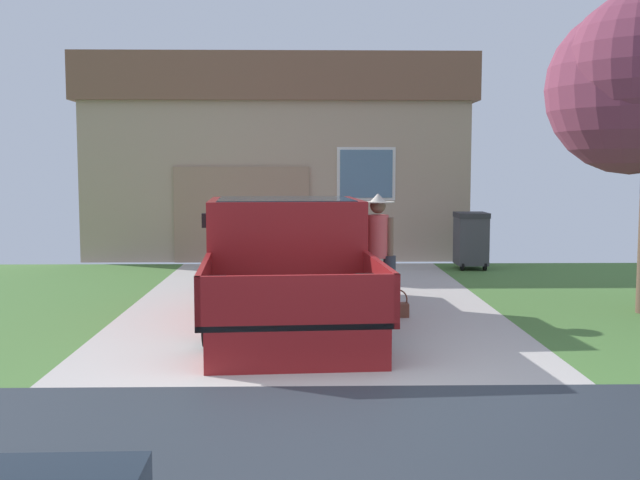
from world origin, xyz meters
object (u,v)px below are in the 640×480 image
at_px(wheeled_trash_bin, 471,238).
at_px(handbag, 397,308).
at_px(person_with_hat, 378,250).
at_px(house_with_garage, 279,158).
at_px(pickup_truck, 285,265).

bearing_deg(wheeled_trash_bin, handbag, -112.85).
distance_m(person_with_hat, house_with_garage, 8.77).
bearing_deg(handbag, house_with_garage, 101.95).
relative_size(pickup_truck, handbag, 13.76).
bearing_deg(person_with_hat, wheeled_trash_bin, -99.13).
bearing_deg(house_with_garage, wheeled_trash_bin, -44.75).
bearing_deg(wheeled_trash_bin, pickup_truck, -126.63).
height_order(handbag, house_with_garage, house_with_garage).
bearing_deg(pickup_truck, house_with_garage, 88.37).
height_order(pickup_truck, person_with_hat, person_with_hat).
distance_m(pickup_truck, person_with_hat, 1.27).
xyz_separation_m(person_with_hat, handbag, (0.25, -0.20, -0.77)).
bearing_deg(pickup_truck, wheeled_trash_bin, 49.46).
relative_size(person_with_hat, wheeled_trash_bin, 1.48).
distance_m(pickup_truck, house_with_garage, 8.78).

